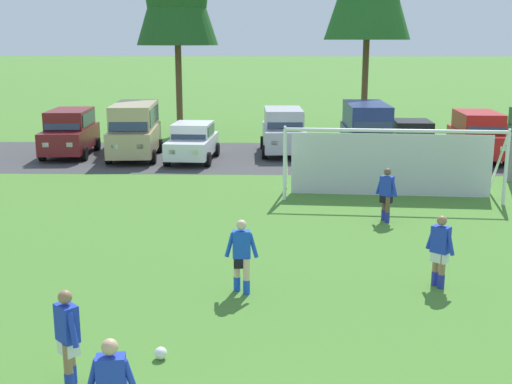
% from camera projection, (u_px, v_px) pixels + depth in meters
% --- Properties ---
extents(ground_plane, '(400.00, 400.00, 0.00)m').
position_uv_depth(ground_plane, '(287.00, 209.00, 21.12)').
color(ground_plane, '#477A2D').
extents(parking_lot_strip, '(52.00, 8.40, 0.01)m').
position_uv_depth(parking_lot_strip, '(283.00, 157.00, 30.54)').
color(parking_lot_strip, '#3D3D3F').
rests_on(parking_lot_strip, ground).
extents(soccer_ball, '(0.22, 0.22, 0.22)m').
position_uv_depth(soccer_ball, '(161.00, 353.00, 11.18)').
color(soccer_ball, white).
rests_on(soccer_ball, ground).
extents(soccer_goal, '(7.54, 2.48, 2.57)m').
position_uv_depth(soccer_goal, '(391.00, 161.00, 22.50)').
color(soccer_goal, white).
rests_on(soccer_goal, ground).
extents(player_striker_near, '(0.55, 0.61, 1.64)m').
position_uv_depth(player_striker_near, '(440.00, 251.00, 14.32)').
color(player_striker_near, '#936B4C').
rests_on(player_striker_near, ground).
extents(player_defender_far, '(0.53, 0.63, 1.64)m').
position_uv_depth(player_defender_far, '(68.00, 339.00, 10.12)').
color(player_defender_far, '#936B4C').
rests_on(player_defender_far, ground).
extents(player_winger_left, '(0.74, 0.33, 1.64)m').
position_uv_depth(player_winger_left, '(242.00, 256.00, 13.99)').
color(player_winger_left, beige).
rests_on(player_winger_left, ground).
extents(player_winger_right, '(0.62, 0.54, 1.64)m').
position_uv_depth(player_winger_right, '(386.00, 195.00, 19.53)').
color(player_winger_right, brown).
rests_on(player_winger_right, ground).
extents(parked_car_slot_far_left, '(2.34, 4.70, 2.16)m').
position_uv_depth(parked_car_slot_far_left, '(70.00, 132.00, 30.73)').
color(parked_car_slot_far_left, maroon).
rests_on(parked_car_slot_far_left, ground).
extents(parked_car_slot_left, '(2.45, 4.93, 2.52)m').
position_uv_depth(parked_car_slot_left, '(135.00, 129.00, 30.01)').
color(parked_car_slot_left, tan).
rests_on(parked_car_slot_left, ground).
extents(parked_car_slot_center_left, '(2.24, 4.30, 1.72)m').
position_uv_depth(parked_car_slot_center_left, '(193.00, 142.00, 29.35)').
color(parked_car_slot_center_left, silver).
rests_on(parked_car_slot_center_left, ground).
extents(parked_car_slot_center, '(2.28, 4.67, 2.16)m').
position_uv_depth(parked_car_slot_center, '(283.00, 131.00, 31.20)').
color(parked_car_slot_center, '#B2B2BC').
rests_on(parked_car_slot_center, ground).
extents(parked_car_slot_center_right, '(2.21, 4.81, 2.52)m').
position_uv_depth(parked_car_slot_center_right, '(367.00, 129.00, 30.05)').
color(parked_car_slot_center_right, navy).
rests_on(parked_car_slot_center_right, ground).
extents(parked_car_slot_right, '(2.18, 4.27, 1.72)m').
position_uv_depth(parked_car_slot_right, '(412.00, 139.00, 30.17)').
color(parked_car_slot_right, black).
rests_on(parked_car_slot_right, ground).
extents(parked_car_slot_far_right, '(2.34, 4.70, 2.16)m').
position_uv_depth(parked_car_slot_far_right, '(478.00, 135.00, 29.75)').
color(parked_car_slot_far_right, red).
rests_on(parked_car_slot_far_right, ground).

